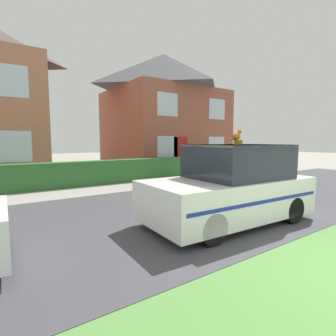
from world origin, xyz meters
The scene contains 5 objects.
road_strip centered at (0.00, 4.37, 0.01)m, with size 28.00×6.09×0.01m, color #424247.
garden_hedge centered at (0.12, 9.63, 0.51)m, with size 14.91×0.61×1.01m, color #2D662D.
police_car centered at (0.21, 2.79, 0.83)m, with size 3.93×2.00×1.85m.
cat centered at (0.21, 2.66, 1.96)m, with size 0.25×0.19×0.24m.
house_right centered at (6.25, 14.48, 4.02)m, with size 7.45×6.89×7.86m.
Camera 1 is at (-4.29, -1.19, 1.84)m, focal length 28.00 mm.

